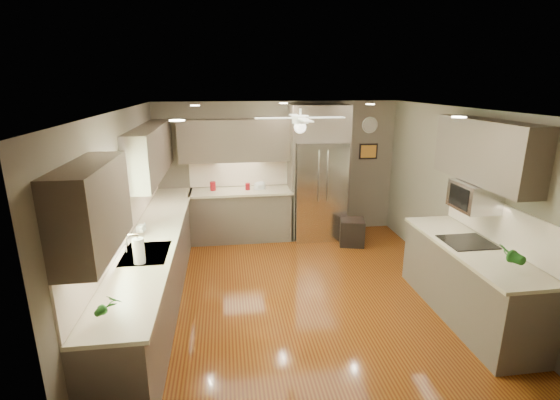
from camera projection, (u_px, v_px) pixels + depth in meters
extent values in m
plane|color=#4B1C0A|center=(302.00, 293.00, 5.63)|extent=(5.00, 5.00, 0.00)
plane|color=white|center=(305.00, 110.00, 4.94)|extent=(5.00, 5.00, 0.00)
plane|color=#5F5648|center=(278.00, 169.00, 7.66)|extent=(4.50, 0.00, 4.50)
plane|color=#5F5648|center=(370.00, 310.00, 2.90)|extent=(4.50, 0.00, 4.50)
plane|color=#5F5648|center=(124.00, 215.00, 4.99)|extent=(0.00, 5.00, 5.00)
plane|color=#5F5648|center=(464.00, 201.00, 5.58)|extent=(0.00, 5.00, 5.00)
cylinder|color=maroon|center=(213.00, 186.00, 7.32)|extent=(0.13, 0.13, 0.16)
cylinder|color=maroon|center=(248.00, 187.00, 7.37)|extent=(0.11, 0.11, 0.13)
imported|color=white|center=(141.00, 228.00, 5.19)|extent=(0.10, 0.10, 0.18)
imported|color=#1B4F16|center=(109.00, 305.00, 3.29)|extent=(0.17, 0.15, 0.28)
imported|color=#1B4F16|center=(510.00, 255.00, 4.20)|extent=(0.20, 0.18, 0.32)
imported|color=beige|center=(260.00, 188.00, 7.40)|extent=(0.30, 0.30, 0.06)
cube|color=#4C3F37|center=(156.00, 268.00, 5.39)|extent=(0.60, 4.70, 0.90)
cube|color=#BAB195|center=(155.00, 235.00, 5.27)|extent=(0.65, 4.70, 0.04)
cube|color=beige|center=(128.00, 215.00, 5.15)|extent=(0.02, 4.70, 0.50)
cube|color=#4C3F37|center=(242.00, 216.00, 7.50)|extent=(1.85, 0.60, 0.90)
cube|color=#BAB195|center=(241.00, 191.00, 7.36)|extent=(1.85, 0.65, 0.04)
cube|color=beige|center=(240.00, 173.00, 7.57)|extent=(1.85, 0.02, 0.50)
cube|color=#4C3F37|center=(92.00, 208.00, 3.33)|extent=(0.33, 1.20, 0.75)
cube|color=#4C3F37|center=(151.00, 151.00, 6.09)|extent=(0.33, 2.40, 0.75)
cube|color=#4C3F37|center=(239.00, 140.00, 7.25)|extent=(2.15, 0.33, 0.75)
cube|color=#4C3F37|center=(485.00, 152.00, 4.82)|extent=(0.33, 1.70, 0.75)
cube|color=#BFF2B2|center=(112.00, 203.00, 4.43)|extent=(0.01, 1.00, 0.80)
cube|color=olive|center=(110.00, 164.00, 4.32)|extent=(0.05, 1.12, 0.06)
cube|color=olive|center=(119.00, 240.00, 4.56)|extent=(0.05, 1.12, 0.06)
cube|color=olive|center=(100.00, 219.00, 3.93)|extent=(0.05, 0.06, 0.80)
cube|color=olive|center=(125.00, 191.00, 4.94)|extent=(0.05, 0.06, 0.80)
cube|color=silver|center=(146.00, 254.00, 4.65)|extent=(0.50, 0.70, 0.03)
cube|color=#262626|center=(146.00, 257.00, 4.66)|extent=(0.44, 0.62, 0.05)
cylinder|color=silver|center=(127.00, 245.00, 4.59)|extent=(0.02, 0.02, 0.24)
cylinder|color=silver|center=(131.00, 235.00, 4.56)|extent=(0.16, 0.02, 0.02)
cube|color=silver|center=(318.00, 190.00, 7.51)|extent=(0.92, 0.72, 1.82)
cube|color=black|center=(322.00, 208.00, 7.25)|extent=(0.88, 0.02, 0.02)
cube|color=black|center=(323.00, 176.00, 7.08)|extent=(0.01, 0.02, 1.00)
cylinder|color=silver|center=(319.00, 177.00, 7.04)|extent=(0.02, 0.02, 0.90)
cylinder|color=silver|center=(328.00, 176.00, 7.06)|extent=(0.02, 0.02, 0.90)
cube|color=#4C3F37|center=(319.00, 123.00, 7.22)|extent=(1.04, 0.60, 0.63)
cube|color=#4C3F37|center=(291.00, 190.00, 7.50)|extent=(0.06, 0.60, 1.82)
cube|color=#4C3F37|center=(343.00, 188.00, 7.63)|extent=(0.06, 0.60, 1.82)
cube|color=#4C3F37|center=(468.00, 282.00, 5.00)|extent=(0.65, 2.20, 0.90)
cube|color=#BAB195|center=(472.00, 247.00, 4.86)|extent=(0.70, 2.20, 0.04)
cube|color=beige|center=(500.00, 224.00, 4.83)|extent=(0.02, 2.20, 0.50)
cube|color=black|center=(467.00, 242.00, 4.95)|extent=(0.56, 0.52, 0.01)
cube|color=silver|center=(475.00, 196.00, 4.96)|extent=(0.42, 0.55, 0.34)
cube|color=black|center=(459.00, 197.00, 4.93)|extent=(0.02, 0.40, 0.26)
cylinder|color=white|center=(300.00, 112.00, 5.23)|extent=(0.03, 0.03, 0.08)
cylinder|color=white|center=(300.00, 119.00, 5.26)|extent=(0.22, 0.22, 0.10)
sphere|color=white|center=(300.00, 127.00, 5.29)|extent=(0.16, 0.16, 0.16)
cube|color=white|center=(327.00, 118.00, 5.30)|extent=(0.48, 0.11, 0.01)
cube|color=white|center=(296.00, 116.00, 5.59)|extent=(0.11, 0.48, 0.01)
cube|color=white|center=(273.00, 118.00, 5.21)|extent=(0.48, 0.11, 0.01)
cube|color=white|center=(306.00, 120.00, 4.92)|extent=(0.11, 0.48, 0.01)
cylinder|color=white|center=(195.00, 106.00, 5.99)|extent=(0.14, 0.14, 0.01)
cylinder|color=white|center=(370.00, 104.00, 6.34)|extent=(0.14, 0.14, 0.01)
cylinder|color=white|center=(177.00, 120.00, 3.61)|extent=(0.14, 0.14, 0.01)
cylinder|color=white|center=(459.00, 117.00, 3.97)|extent=(0.14, 0.14, 0.01)
cylinder|color=white|center=(284.00, 103.00, 6.65)|extent=(0.14, 0.14, 0.01)
cylinder|color=white|center=(370.00, 125.00, 7.65)|extent=(0.30, 0.03, 0.30)
cylinder|color=silver|center=(370.00, 125.00, 7.64)|extent=(0.29, 0.00, 0.29)
cube|color=black|center=(368.00, 151.00, 7.79)|extent=(0.36, 0.03, 0.30)
cube|color=#BC7725|center=(369.00, 151.00, 7.77)|extent=(0.30, 0.01, 0.24)
cube|color=black|center=(352.00, 232.00, 7.30)|extent=(0.52, 0.52, 0.48)
cube|color=black|center=(353.00, 220.00, 7.23)|extent=(0.49, 0.49, 0.03)
cylinder|color=white|center=(139.00, 251.00, 4.35)|extent=(0.12, 0.12, 0.29)
cylinder|color=silver|center=(139.00, 250.00, 4.34)|extent=(0.02, 0.02, 0.31)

